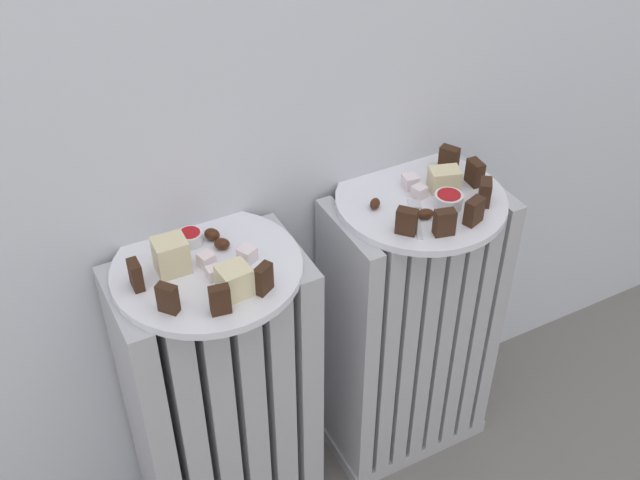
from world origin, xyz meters
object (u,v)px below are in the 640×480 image
at_px(radiator_right, 408,331).
at_px(jam_bowl_left, 190,237).
at_px(fork, 416,216).
at_px(plate_right, 421,200).
at_px(jam_bowl_right, 448,200).
at_px(plate_left, 207,269).
at_px(radiator_left, 223,404).

xyz_separation_m(radiator_right, jam_bowl_left, (-0.36, 0.06, 0.31)).
bearing_deg(fork, plate_right, 48.40).
xyz_separation_m(jam_bowl_right, fork, (-0.06, 0.00, -0.01)).
distance_m(jam_bowl_left, fork, 0.34).
bearing_deg(jam_bowl_left, fork, -16.69).
distance_m(plate_left, plate_right, 0.36).
bearing_deg(jam_bowl_left, radiator_right, -9.26).
height_order(jam_bowl_right, fork, jam_bowl_right).
relative_size(radiator_left, fork, 5.89).
bearing_deg(jam_bowl_left, radiator_left, -88.65).
bearing_deg(radiator_right, fork, -131.60).
bearing_deg(radiator_right, radiator_left, 180.00).
xyz_separation_m(radiator_right, plate_right, (0.00, 0.00, 0.29)).
height_order(plate_left, plate_right, same).
distance_m(jam_bowl_right, fork, 0.06).
xyz_separation_m(jam_bowl_left, fork, (0.33, -0.10, -0.01)).
bearing_deg(fork, radiator_left, 173.15).
xyz_separation_m(radiator_left, jam_bowl_left, (-0.00, 0.06, 0.31)).
bearing_deg(jam_bowl_right, plate_left, 173.90).
xyz_separation_m(plate_right, jam_bowl_right, (0.02, -0.04, 0.02)).
xyz_separation_m(plate_left, plate_right, (0.36, 0.00, 0.00)).
bearing_deg(radiator_left, jam_bowl_left, 91.35).
relative_size(radiator_left, plate_left, 2.06).
relative_size(plate_left, plate_right, 1.00).
xyz_separation_m(radiator_right, fork, (-0.03, -0.04, 0.30)).
bearing_deg(fork, radiator_right, 48.40).
xyz_separation_m(radiator_left, fork, (0.32, -0.04, 0.30)).
height_order(plate_left, fork, fork).
relative_size(jam_bowl_left, fork, 0.38).
distance_m(radiator_right, jam_bowl_left, 0.48).
relative_size(plate_left, jam_bowl_left, 7.48).
bearing_deg(plate_left, jam_bowl_right, -6.10).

